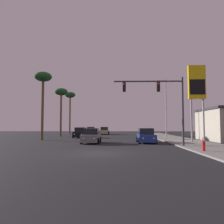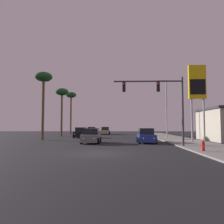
{
  "view_description": "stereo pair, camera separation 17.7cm",
  "coord_description": "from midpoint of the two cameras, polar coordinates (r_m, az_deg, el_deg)",
  "views": [
    {
      "loc": [
        1.32,
        -15.83,
        1.99
      ],
      "look_at": [
        0.69,
        8.16,
        3.48
      ],
      "focal_mm": 35.0,
      "sensor_mm": 36.0,
      "label": 1
    },
    {
      "loc": [
        1.5,
        -15.82,
        1.99
      ],
      "look_at": [
        0.69,
        8.16,
        3.48
      ],
      "focal_mm": 35.0,
      "sensor_mm": 36.0,
      "label": 2
    }
  ],
  "objects": [
    {
      "name": "gas_station_sign",
      "position": [
        27.79,
        21.11,
        6.27
      ],
      "size": [
        2.0,
        0.42,
        9.0
      ],
      "color": "#99999E",
      "rests_on": "sidewalk_right"
    },
    {
      "name": "car_grey",
      "position": [
        25.05,
        -5.63,
        -6.35
      ],
      "size": [
        2.04,
        4.33,
        1.68
      ],
      "rotation": [
        0.0,
        0.0,
        3.12
      ],
      "color": "slate",
      "rests_on": "ground"
    },
    {
      "name": "palm_tree_near",
      "position": [
        32.23,
        -17.73,
        7.79
      ],
      "size": [
        2.4,
        2.4,
        9.47
      ],
      "color": "brown",
      "rests_on": "ground"
    },
    {
      "name": "sidewalk_right",
      "position": [
        27.13,
        19.01,
        -7.44
      ],
      "size": [
        5.0,
        60.0,
        0.12
      ],
      "color": "gray",
      "rests_on": "ground"
    },
    {
      "name": "street_lamp",
      "position": [
        34.59,
        13.55,
        1.73
      ],
      "size": [
        1.74,
        0.24,
        9.0
      ],
      "color": "#99999E",
      "rests_on": "sidewalk_right"
    },
    {
      "name": "ground_plane",
      "position": [
        16.01,
        -3.63,
        -10.69
      ],
      "size": [
        120.0,
        120.0,
        0.0
      ],
      "primitive_type": "plane",
      "color": "black"
    },
    {
      "name": "fire_hydrant",
      "position": [
        17.64,
        22.55,
        -8.17
      ],
      "size": [
        0.24,
        0.34,
        0.76
      ],
      "color": "red",
      "rests_on": "sidewalk_right"
    },
    {
      "name": "palm_tree_far",
      "position": [
        51.45,
        -10.99,
        3.75
      ],
      "size": [
        2.4,
        2.4,
        9.74
      ],
      "color": "brown",
      "rests_on": "ground"
    },
    {
      "name": "car_black",
      "position": [
        36.94,
        -8.45,
        -5.42
      ],
      "size": [
        2.04,
        4.32,
        1.68
      ],
      "rotation": [
        0.0,
        0.0,
        3.16
      ],
      "color": "black",
      "rests_on": "ground"
    },
    {
      "name": "car_tan",
      "position": [
        49.57,
        -2.07,
        -4.97
      ],
      "size": [
        2.04,
        4.33,
        1.68
      ],
      "rotation": [
        0.0,
        0.0,
        3.12
      ],
      "color": "tan",
      "rests_on": "ground"
    },
    {
      "name": "traffic_light_mast",
      "position": [
        21.33,
        12.95,
        3.8
      ],
      "size": [
        6.61,
        0.36,
        6.5
      ],
      "color": "#38383D",
      "rests_on": "sidewalk_right"
    },
    {
      "name": "palm_tree_mid",
      "position": [
        41.6,
        -13.26,
        4.48
      ],
      "size": [
        2.4,
        2.4,
        8.9
      ],
      "color": "brown",
      "rests_on": "ground"
    },
    {
      "name": "car_silver",
      "position": [
        49.3,
        -5.63,
        -4.96
      ],
      "size": [
        2.04,
        4.34,
        1.68
      ],
      "rotation": [
        0.0,
        0.0,
        3.18
      ],
      "color": "#B7B7BC",
      "rests_on": "ground"
    },
    {
      "name": "car_blue",
      "position": [
        25.67,
        8.68,
        -6.26
      ],
      "size": [
        2.04,
        4.32,
        1.68
      ],
      "rotation": [
        0.0,
        0.0,
        3.13
      ],
      "color": "navy",
      "rests_on": "ground"
    }
  ]
}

